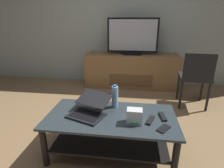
% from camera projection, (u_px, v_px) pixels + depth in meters
% --- Properties ---
extents(ground_plane, '(7.68, 7.68, 0.00)m').
position_uv_depth(ground_plane, '(105.00, 140.00, 2.07)').
color(ground_plane, olive).
extents(back_wall, '(6.40, 0.12, 2.80)m').
position_uv_depth(back_wall, '(122.00, 15.00, 3.64)').
color(back_wall, '#A8B2A8').
rests_on(back_wall, ground).
extents(coffee_table, '(1.27, 0.65, 0.42)m').
position_uv_depth(coffee_table, '(111.00, 127.00, 1.82)').
color(coffee_table, '#2D383D').
rests_on(coffee_table, ground).
extents(media_cabinet, '(1.84, 0.51, 0.66)m').
position_uv_depth(media_cabinet, '(131.00, 71.00, 3.67)').
color(media_cabinet, olive).
rests_on(media_cabinet, ground).
extents(television, '(0.96, 0.20, 0.69)m').
position_uv_depth(television, '(133.00, 37.00, 3.42)').
color(television, black).
rests_on(television, media_cabinet).
extents(dining_chair, '(0.48, 0.48, 0.87)m').
position_uv_depth(dining_chair, '(196.00, 76.00, 2.72)').
color(dining_chair, black).
rests_on(dining_chair, ground).
extents(laptop, '(0.45, 0.48, 0.17)m').
position_uv_depth(laptop, '(90.00, 108.00, 1.79)').
color(laptop, black).
rests_on(laptop, coffee_table).
extents(router_box, '(0.14, 0.10, 0.14)m').
position_uv_depth(router_box, '(134.00, 116.00, 1.63)').
color(router_box, silver).
rests_on(router_box, coffee_table).
extents(water_bottle_near, '(0.07, 0.07, 0.25)m').
position_uv_depth(water_bottle_near, '(115.00, 97.00, 1.91)').
color(water_bottle_near, '#99C6E5').
rests_on(water_bottle_near, coffee_table).
extents(cell_phone, '(0.14, 0.15, 0.01)m').
position_uv_depth(cell_phone, '(164.00, 129.00, 1.55)').
color(cell_phone, black).
rests_on(cell_phone, coffee_table).
extents(tv_remote, '(0.07, 0.16, 0.02)m').
position_uv_depth(tv_remote, '(163.00, 116.00, 1.74)').
color(tv_remote, black).
rests_on(tv_remote, coffee_table).
extents(soundbar_remote, '(0.09, 0.17, 0.02)m').
position_uv_depth(soundbar_remote, '(150.00, 120.00, 1.67)').
color(soundbar_remote, black).
rests_on(soundbar_remote, coffee_table).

